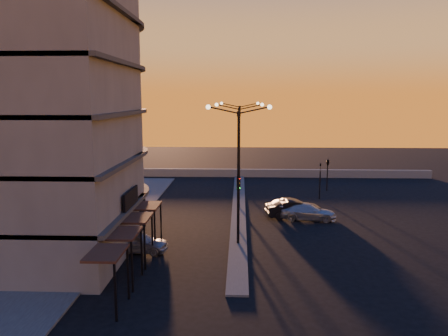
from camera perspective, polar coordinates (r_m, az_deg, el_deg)
ground at (r=30.35m, az=1.85°, el=-9.97°), size 120.00×120.00×0.00m
sidewalk_west at (r=35.75m, az=-15.33°, el=-7.23°), size 5.00×40.00×0.12m
median at (r=39.92m, az=1.94°, el=-5.19°), size 1.20×36.00×0.12m
parapet at (r=55.52m, az=4.09°, el=-0.67°), size 44.00×0.50×1.00m
building at (r=32.06m, az=-24.53°, el=11.87°), size 14.35×17.08×25.00m
streetlamp_near at (r=29.01m, az=1.91°, el=0.53°), size 4.32×0.32×9.51m
streetlamp_mid at (r=38.92m, az=1.99°, el=2.73°), size 4.32×0.32×9.51m
streetlamp_far at (r=48.87m, az=2.03°, el=4.03°), size 4.32×0.32×9.51m
traffic_light_main at (r=32.33m, az=1.91°, el=-3.46°), size 0.28×0.44×4.25m
signal_east_a at (r=44.13m, az=12.43°, el=-1.53°), size 0.13×0.16×3.60m
signal_east_b at (r=48.10m, az=13.40°, el=0.72°), size 0.42×1.99×3.60m
car_hatchback at (r=29.30m, az=-11.16°, el=-9.48°), size 4.04×1.92×1.33m
car_sedan at (r=37.15m, az=9.13°, el=-5.25°), size 4.91×2.38×1.55m
car_wagon at (r=36.76m, az=10.88°, el=-5.62°), size 4.80×2.37×1.34m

